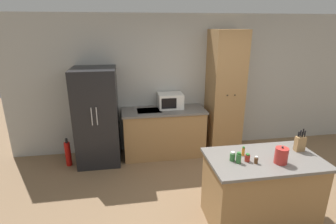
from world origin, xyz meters
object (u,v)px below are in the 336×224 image
microwave (170,101)px  spice_bottle_green_herb (256,160)px  fire_extinguisher (68,154)px  spice_bottle_amber_oil (247,158)px  spice_bottle_tall_dark (232,157)px  pantry_cabinet (224,93)px  kettle (281,156)px  spice_bottle_pale_salt (239,158)px  spice_bottle_short_red (243,151)px  refrigerator (97,117)px  knife_block (300,143)px

microwave → spice_bottle_green_herb: bearing=-74.7°
fire_extinguisher → spice_bottle_amber_oil: bearing=-38.0°
spice_bottle_tall_dark → spice_bottle_amber_oil: bearing=-13.8°
spice_bottle_amber_oil → spice_bottle_green_herb: 0.10m
pantry_cabinet → kettle: bearing=-93.6°
spice_bottle_pale_salt → kettle: bearing=-10.2°
spice_bottle_green_herb → spice_bottle_amber_oil: bearing=141.9°
spice_bottle_short_red → kettle: bearing=-35.0°
microwave → spice_bottle_pale_salt: microwave is taller
refrigerator → spice_bottle_pale_salt: refrigerator is taller
refrigerator → spice_bottle_green_herb: (1.95, -2.05, 0.07)m
kettle → fire_extinguisher: kettle is taller
knife_block → spice_bottle_short_red: (-0.75, -0.01, -0.05)m
spice_bottle_short_red → spice_bottle_green_herb: size_ratio=1.36×
refrigerator → knife_block: size_ratio=5.85×
microwave → knife_block: knife_block is taller
spice_bottle_short_red → spice_bottle_pale_salt: 0.20m
spice_bottle_amber_oil → kettle: (0.36, -0.10, 0.05)m
knife_block → kettle: (-0.41, -0.25, -0.01)m
pantry_cabinet → fire_extinguisher: (-2.91, -0.17, -0.93)m
pantry_cabinet → fire_extinguisher: pantry_cabinet is taller
fire_extinguisher → kettle: bearing=-35.6°
microwave → spice_bottle_tall_dark: 2.15m
spice_bottle_amber_oil → fire_extinguisher: 3.14m
spice_bottle_tall_dark → fire_extinguisher: size_ratio=0.22×
kettle → microwave: bearing=111.4°
knife_block → spice_bottle_short_red: bearing=-179.5°
pantry_cabinet → microwave: pantry_cabinet is taller
refrigerator → spice_bottle_amber_oil: size_ratio=18.26×
spice_bottle_green_herb → microwave: bearing=105.3°
spice_bottle_tall_dark → fire_extinguisher: spice_bottle_tall_dark is taller
pantry_cabinet → knife_block: (0.27, -1.91, -0.17)m
refrigerator → spice_bottle_amber_oil: 2.73m
pantry_cabinet → microwave: size_ratio=5.07×
pantry_cabinet → spice_bottle_pale_salt: pantry_cabinet is taller
spice_bottle_short_red → fire_extinguisher: bearing=144.3°
knife_block → kettle: 0.48m
pantry_cabinet → kettle: size_ratio=11.01×
knife_block → spice_bottle_pale_salt: 0.89m
spice_bottle_pale_salt → kettle: (0.47, -0.08, 0.03)m
pantry_cabinet → spice_bottle_short_red: bearing=-104.1°
spice_bottle_amber_oil → kettle: kettle is taller
spice_bottle_tall_dark → fire_extinguisher: bearing=140.6°
refrigerator → pantry_cabinet: bearing=1.6°
pantry_cabinet → microwave: 1.04m
knife_block → refrigerator: bearing=145.0°
pantry_cabinet → spice_bottle_amber_oil: 2.13m
spice_bottle_tall_dark → spice_bottle_short_red: bearing=29.0°
refrigerator → spice_bottle_short_red: refrigerator is taller
pantry_cabinet → microwave: bearing=174.3°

